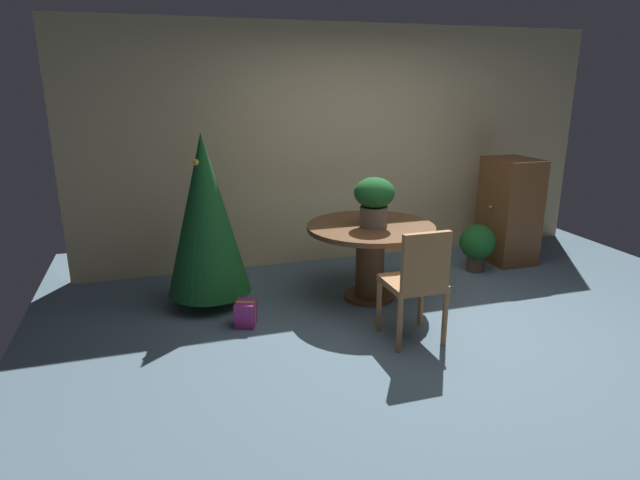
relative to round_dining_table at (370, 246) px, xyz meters
The scene contains 9 objects.
ground_plane 1.07m from the round_dining_table, 76.62° to the right, with size 6.60×6.60×0.00m, color slate.
back_wall_panel 1.52m from the round_dining_table, 80.38° to the left, with size 6.00×0.10×2.60m, color beige.
round_dining_table is the anchor object (origin of this frame).
flower_vase 0.47m from the round_dining_table, 82.93° to the right, with size 0.37×0.37×0.45m.
wooden_chair_near 0.94m from the round_dining_table, 90.00° to the right, with size 0.43×0.44×0.94m.
holiday_tree 1.54m from the round_dining_table, 167.72° to the left, with size 0.76×0.76×1.59m.
gift_box_purple 1.32m from the round_dining_table, 168.57° to the right, with size 0.22×0.23×0.22m.
wooden_cabinet 2.03m from the round_dining_table, 16.79° to the left, with size 0.50×0.60×1.18m.
potted_plant 1.48m from the round_dining_table, 14.74° to the left, with size 0.38×0.38×0.52m.
Camera 1 is at (-2.09, -3.49, 1.99)m, focal length 30.01 mm.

